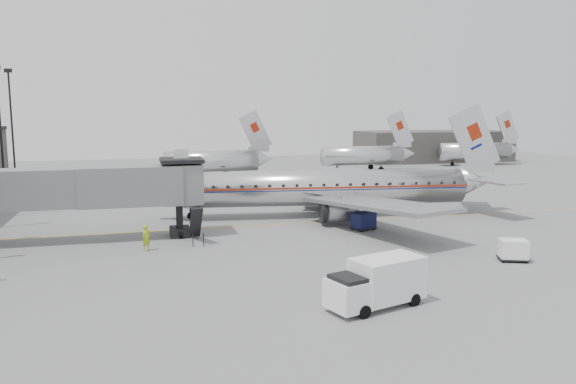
# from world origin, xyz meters

# --- Properties ---
(ground) EXTENTS (160.00, 160.00, 0.00)m
(ground) POSITION_xyz_m (0.00, 0.00, 0.00)
(ground) COLOR slate
(ground) RESTS_ON ground
(hangar) EXTENTS (30.00, 12.00, 6.00)m
(hangar) POSITION_xyz_m (45.00, 60.00, 3.00)
(hangar) COLOR #3B3936
(hangar) RESTS_ON ground
(apron_line) EXTENTS (60.00, 0.15, 0.01)m
(apron_line) POSITION_xyz_m (3.00, 6.00, 0.01)
(apron_line) COLOR gold
(apron_line) RESTS_ON ground
(jet_bridge) EXTENTS (21.00, 6.20, 7.10)m
(jet_bridge) POSITION_xyz_m (-16.66, 3.67, 4.18)
(jet_bridge) COLOR slate
(jet_bridge) RESTS_ON ground
(distant_aircraft_near) EXTENTS (16.39, 3.20, 10.26)m
(distant_aircraft_near) POSITION_xyz_m (-1.79, 42.00, 2.73)
(distant_aircraft_near) COLOR silver
(distant_aircraft_near) RESTS_ON ground
(distant_aircraft_mid) EXTENTS (16.39, 3.20, 10.26)m
(distant_aircraft_mid) POSITION_xyz_m (24.21, 46.00, 2.73)
(distant_aircraft_mid) COLOR silver
(distant_aircraft_mid) RESTS_ON ground
(distant_aircraft_far) EXTENTS (16.39, 3.20, 10.26)m
(distant_aircraft_far) POSITION_xyz_m (48.21, 50.00, 2.73)
(distant_aircraft_far) COLOR silver
(distant_aircraft_far) RESTS_ON ground
(airliner) EXTENTS (34.53, 31.82, 10.94)m
(airliner) POSITION_xyz_m (5.62, 8.92, 2.75)
(airliner) COLOR silver
(airliner) RESTS_ON ground
(service_van) EXTENTS (5.81, 3.61, 2.56)m
(service_van) POSITION_xyz_m (-0.45, -16.02, 1.34)
(service_van) COLOR white
(service_van) RESTS_ON ground
(baggage_cart_navy) EXTENTS (2.28, 2.01, 1.49)m
(baggage_cart_navy) POSITION_xyz_m (6.19, 2.00, 0.79)
(baggage_cart_navy) COLOR #0E123A
(baggage_cart_navy) RESTS_ON ground
(baggage_cart_white) EXTENTS (2.27, 2.02, 1.47)m
(baggage_cart_white) POSITION_xyz_m (12.26, -10.00, 0.78)
(baggage_cart_white) COLOR white
(baggage_cart_white) RESTS_ON ground
(ramp_worker) EXTENTS (0.83, 0.80, 1.92)m
(ramp_worker) POSITION_xyz_m (-12.00, -0.71, 0.96)
(ramp_worker) COLOR #A3C216
(ramp_worker) RESTS_ON ground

